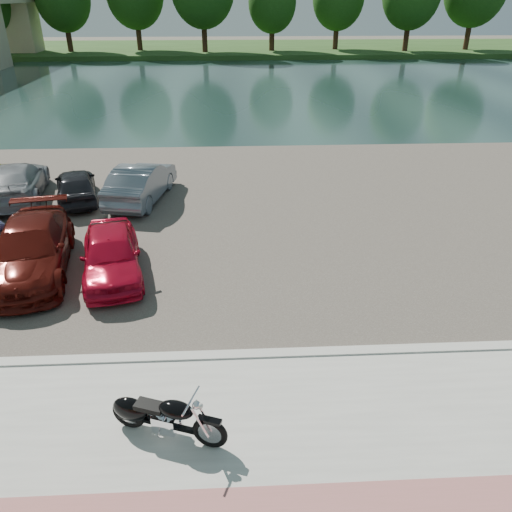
{
  "coord_description": "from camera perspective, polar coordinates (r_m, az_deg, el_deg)",
  "views": [
    {
      "loc": [
        0.09,
        -7.13,
        7.5
      ],
      "look_at": [
        0.72,
        4.98,
        1.1
      ],
      "focal_mm": 35.0,
      "sensor_mm": 36.0,
      "label": 1
    }
  ],
  "objects": [
    {
      "name": "ground",
      "position": [
        10.35,
        -2.68,
        -18.65
      ],
      "size": [
        200.0,
        200.0,
        0.0
      ],
      "primitive_type": "plane",
      "color": "#595447",
      "rests_on": "ground"
    },
    {
      "name": "promenade",
      "position": [
        9.65,
        -2.62,
        -22.75
      ],
      "size": [
        60.0,
        6.0,
        0.1
      ],
      "primitive_type": "cube",
      "color": "#B0AEA6",
      "rests_on": "ground"
    },
    {
      "name": "kerb",
      "position": [
        11.77,
        -2.78,
        -11.35
      ],
      "size": [
        60.0,
        0.3,
        0.14
      ],
      "primitive_type": "cube",
      "color": "#B0AEA6",
      "rests_on": "ground"
    },
    {
      "name": "parking_lot",
      "position": [
        19.62,
        -3.01,
        5.36
      ],
      "size": [
        60.0,
        18.0,
        0.04
      ],
      "primitive_type": "cube",
      "color": "#48413A",
      "rests_on": "ground"
    },
    {
      "name": "river",
      "position": [
        47.73,
        -3.19,
        18.73
      ],
      "size": [
        120.0,
        40.0,
        0.0
      ],
      "primitive_type": "cube",
      "color": "#1A302E",
      "rests_on": "ground"
    },
    {
      "name": "far_bank",
      "position": [
        79.46,
        -3.25,
        22.57
      ],
      "size": [
        120.0,
        24.0,
        0.6
      ],
      "primitive_type": "cube",
      "color": "#214117",
      "rests_on": "ground"
    },
    {
      "name": "motorcycle",
      "position": [
        9.89,
        -11.2,
        -17.42
      ],
      "size": [
        2.25,
        1.07,
        1.05
      ],
      "rotation": [
        0.0,
        0.0,
        -0.34
      ],
      "color": "black",
      "rests_on": "promenade"
    },
    {
      "name": "car_3",
      "position": [
        16.19,
        -24.35,
        0.71
      ],
      "size": [
        3.02,
        5.52,
        1.52
      ],
      "primitive_type": "imported",
      "rotation": [
        0.0,
        0.0,
        0.18
      ],
      "color": "#4C100A",
      "rests_on": "parking_lot"
    },
    {
      "name": "car_4",
      "position": [
        15.21,
        -16.23,
        0.24
      ],
      "size": [
        2.5,
        4.37,
        1.4
      ],
      "primitive_type": "imported",
      "rotation": [
        0.0,
        0.0,
        0.22
      ],
      "color": "red",
      "rests_on": "parking_lot"
    },
    {
      "name": "car_7",
      "position": [
        22.56,
        -25.74,
        7.69
      ],
      "size": [
        2.99,
        5.36,
        1.47
      ],
      "primitive_type": "imported",
      "rotation": [
        0.0,
        0.0,
        3.34
      ],
      "color": "#919399",
      "rests_on": "parking_lot"
    },
    {
      "name": "car_8",
      "position": [
        21.43,
        -19.87,
        7.62
      ],
      "size": [
        2.58,
        4.11,
        1.3
      ],
      "primitive_type": "imported",
      "rotation": [
        0.0,
        0.0,
        3.43
      ],
      "color": "black",
      "rests_on": "parking_lot"
    },
    {
      "name": "car_9",
      "position": [
        20.73,
        -13.02,
        8.22
      ],
      "size": [
        2.44,
        4.81,
        1.51
      ],
      "primitive_type": "imported",
      "rotation": [
        0.0,
        0.0,
        2.95
      ],
      "color": "slate",
      "rests_on": "parking_lot"
    }
  ]
}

